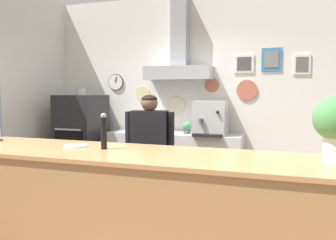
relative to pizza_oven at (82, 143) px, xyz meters
name	(u,v)px	position (x,y,z in m)	size (l,w,h in m)	color
back_wall_assembly	(191,87)	(1.63, 0.48, 0.87)	(4.69, 2.63, 3.05)	gray
service_counter	(105,220)	(1.64, -2.20, -0.20)	(3.72, 0.74, 1.09)	#B77F4C
back_prep_counter	(174,164)	(1.45, 0.22, -0.29)	(2.00, 0.52, 0.93)	silver
pizza_oven	(82,143)	(0.00, 0.00, 0.00)	(0.62, 0.71, 1.59)	#232326
shop_worker	(150,156)	(1.52, -0.97, 0.06)	(0.56, 0.29, 1.51)	#232328
espresso_machine	(211,118)	(2.00, 0.19, 0.42)	(0.45, 0.52, 0.48)	#B7BABF
potted_sage	(187,127)	(1.65, 0.18, 0.28)	(0.14, 0.14, 0.18)	#4C4C51
potted_thyme	(149,123)	(1.05, 0.21, 0.32)	(0.21, 0.21, 0.24)	#9E563D
condiment_plate	(76,146)	(1.34, -2.12, 0.35)	(0.21, 0.21, 0.01)	white
pepper_grinder	(104,131)	(1.62, -2.16, 0.48)	(0.05, 0.05, 0.28)	black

